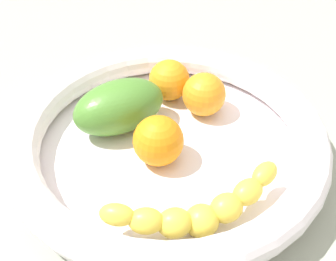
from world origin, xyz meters
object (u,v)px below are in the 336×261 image
at_px(orange_mid_right, 158,141).
at_px(mango_green, 119,107).
at_px(orange_front, 169,80).
at_px(orange_mid_left, 204,94).
at_px(banana_draped_left, 199,210).
at_px(fruit_bowl, 168,143).

bearing_deg(orange_mid_right, mango_green, -72.16).
xyz_separation_m(orange_front, orange_mid_left, (-0.03, 0.05, 0.00)).
height_order(orange_mid_left, mango_green, mango_green).
height_order(banana_draped_left, mango_green, mango_green).
relative_size(orange_mid_right, mango_green, 0.50).
distance_m(banana_draped_left, mango_green, 0.18).
bearing_deg(mango_green, orange_front, -156.72).
distance_m(orange_front, mango_green, 0.09).
height_order(fruit_bowl, banana_draped_left, banana_draped_left).
bearing_deg(mango_green, orange_mid_left, 173.76).
relative_size(orange_front, mango_green, 0.47).
bearing_deg(fruit_bowl, banana_draped_left, 83.31).
xyz_separation_m(fruit_bowl, orange_front, (-0.04, -0.10, 0.02)).
bearing_deg(orange_front, orange_mid_right, 62.05).
relative_size(orange_front, orange_mid_left, 0.98).
bearing_deg(orange_mid_left, fruit_bowl, 35.60).
xyz_separation_m(fruit_bowl, orange_mid_right, (0.02, 0.01, 0.02)).
xyz_separation_m(orange_front, mango_green, (0.08, 0.03, 0.00)).
height_order(orange_front, mango_green, mango_green).
distance_m(orange_mid_right, mango_green, 0.08).
bearing_deg(orange_mid_left, mango_green, -6.24).
xyz_separation_m(banana_draped_left, orange_front, (-0.05, -0.21, 0.00)).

